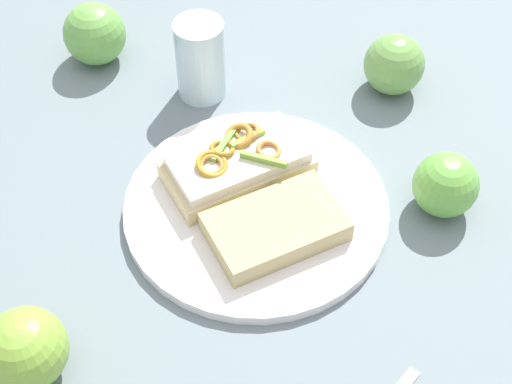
# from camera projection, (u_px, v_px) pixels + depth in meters

# --- Properties ---
(ground_plane) EXTENTS (2.00, 2.00, 0.00)m
(ground_plane) POSITION_uv_depth(u_px,v_px,m) (256.00, 211.00, 0.85)
(ground_plane) COLOR slate
(ground_plane) RESTS_ON ground
(plate) EXTENTS (0.29, 0.29, 0.01)m
(plate) POSITION_uv_depth(u_px,v_px,m) (256.00, 208.00, 0.85)
(plate) COLOR white
(plate) RESTS_ON ground_plane
(sandwich) EXTENTS (0.09, 0.16, 0.05)m
(sandwich) POSITION_uv_depth(u_px,v_px,m) (236.00, 164.00, 0.86)
(sandwich) COLOR beige
(sandwich) RESTS_ON plate
(bread_slice_side) EXTENTS (0.09, 0.14, 0.03)m
(bread_slice_side) POSITION_uv_depth(u_px,v_px,m) (277.00, 226.00, 0.81)
(bread_slice_side) COLOR tan
(bread_slice_side) RESTS_ON plate
(apple_0) EXTENTS (0.09, 0.09, 0.08)m
(apple_0) POSITION_uv_depth(u_px,v_px,m) (394.00, 64.00, 0.96)
(apple_0) COLOR #6DA14B
(apple_0) RESTS_ON ground_plane
(apple_1) EXTENTS (0.08, 0.08, 0.08)m
(apple_1) POSITION_uv_depth(u_px,v_px,m) (25.00, 349.00, 0.70)
(apple_1) COLOR #82AF3B
(apple_1) RESTS_ON ground_plane
(apple_2) EXTENTS (0.12, 0.12, 0.08)m
(apple_2) POSITION_uv_depth(u_px,v_px,m) (95.00, 34.00, 1.00)
(apple_2) COLOR #69A748
(apple_2) RESTS_ON ground_plane
(apple_3) EXTENTS (0.09, 0.09, 0.07)m
(apple_3) POSITION_uv_depth(u_px,v_px,m) (446.00, 185.00, 0.83)
(apple_3) COLOR #69AF44
(apple_3) RESTS_ON ground_plane
(drinking_glass) EXTENTS (0.06, 0.06, 0.11)m
(drinking_glass) POSITION_uv_depth(u_px,v_px,m) (200.00, 59.00, 0.95)
(drinking_glass) COLOR silver
(drinking_glass) RESTS_ON ground_plane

